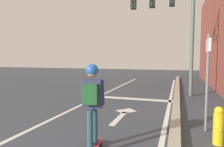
# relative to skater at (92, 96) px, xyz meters

# --- Properties ---
(lane_line_center) EXTENTS (0.12, 20.00, 0.01)m
(lane_line_center) POSITION_rel_skater_xyz_m (-1.91, 3.15, -1.04)
(lane_line_center) COLOR silver
(lane_line_center) RESTS_ON ground
(lane_line_curbside) EXTENTS (0.12, 20.00, 0.01)m
(lane_line_curbside) POSITION_rel_skater_xyz_m (1.19, 3.15, -1.04)
(lane_line_curbside) COLOR silver
(lane_line_curbside) RESTS_ON ground
(stop_bar) EXTENTS (3.25, 0.40, 0.01)m
(stop_bar) POSITION_rel_skater_xyz_m (-0.29, 5.02, -1.04)
(stop_bar) COLOR silver
(stop_bar) RESTS_ON ground
(lane_arrow_stem) EXTENTS (0.16, 1.40, 0.01)m
(lane_arrow_stem) POSITION_rel_skater_xyz_m (-0.12, 2.17, -1.04)
(lane_arrow_stem) COLOR silver
(lane_arrow_stem) RESTS_ON ground
(lane_arrow_head) EXTENTS (0.71, 0.71, 0.01)m
(lane_arrow_head) POSITION_rel_skater_xyz_m (-0.12, 3.02, -1.04)
(lane_arrow_head) COLOR silver
(lane_arrow_head) RESTS_ON ground
(curb_strip) EXTENTS (0.24, 24.00, 0.14)m
(curb_strip) POSITION_rel_skater_xyz_m (1.44, 3.15, -0.98)
(curb_strip) COLOR #A4A38A
(curb_strip) RESTS_ON ground
(skater) EXTENTS (0.43, 0.59, 1.54)m
(skater) POSITION_rel_skater_xyz_m (0.00, 0.00, 0.00)
(skater) COLOR #2A4D5D
(skater) RESTS_ON skateboard
(traffic_signal_mast) EXTENTS (3.68, 0.34, 4.99)m
(traffic_signal_mast) POSITION_rel_skater_xyz_m (0.97, 6.52, 2.65)
(traffic_signal_mast) COLOR #50655A
(traffic_signal_mast) RESTS_ON ground
(street_sign_post) EXTENTS (0.06, 0.44, 2.28)m
(street_sign_post) POSITION_rel_skater_xyz_m (2.12, 1.84, 0.44)
(street_sign_post) COLOR slate
(street_sign_post) RESTS_ON ground
(fire_hydrant) EXTENTS (0.20, 0.30, 0.77)m
(fire_hydrant) POSITION_rel_skater_xyz_m (2.27, 1.09, -0.66)
(fire_hydrant) COLOR gold
(fire_hydrant) RESTS_ON ground
(roadside_tree) EXTENTS (1.00, 1.01, 3.87)m
(roadside_tree) POSITION_rel_skater_xyz_m (3.62, 8.42, 0.63)
(roadside_tree) COLOR brown
(roadside_tree) RESTS_ON ground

